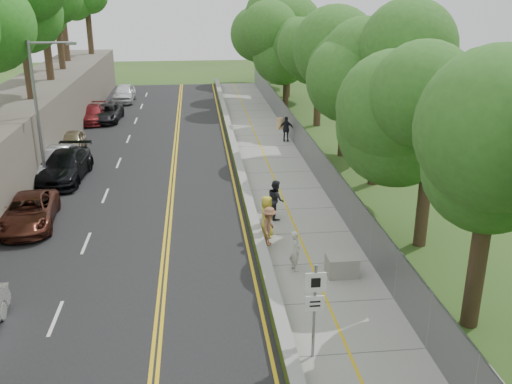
{
  "coord_description": "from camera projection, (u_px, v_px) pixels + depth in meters",
  "views": [
    {
      "loc": [
        -2.21,
        -17.31,
        10.68
      ],
      "look_at": [
        0.5,
        8.0,
        1.4
      ],
      "focal_mm": 40.0,
      "sensor_mm": 36.0,
      "label": 1
    }
  ],
  "objects": [
    {
      "name": "chainlink_fence",
      "position": [
        312.0,
        156.0,
        34.18
      ],
      "size": [
        0.04,
        66.0,
        2.0
      ],
      "primitive_type": "cube",
      "color": "slate",
      "rests_on": "ground"
    },
    {
      "name": "sidewalk",
      "position": [
        277.0,
        173.0,
        34.31
      ],
      "size": [
        4.2,
        66.0,
        0.05
      ],
      "primitive_type": "cube",
      "color": "gray",
      "rests_on": "ground"
    },
    {
      "name": "ground",
      "position": [
        266.0,
        307.0,
        20.05
      ],
      "size": [
        140.0,
        140.0,
        0.0
      ],
      "primitive_type": "plane",
      "color": "#33511E",
      "rests_on": "ground"
    },
    {
      "name": "car_2",
      "position": [
        29.0,
        212.0,
        26.51
      ],
      "size": [
        2.8,
        5.23,
        1.4
      ],
      "primitive_type": "imported",
      "rotation": [
        0.0,
        0.0,
        0.1
      ],
      "color": "#53261B",
      "rests_on": "road"
    },
    {
      "name": "painter_3",
      "position": [
        269.0,
        226.0,
        24.48
      ],
      "size": [
        0.98,
        1.27,
        1.73
      ],
      "primitive_type": "imported",
      "rotation": [
        0.0,
        0.0,
        1.22
      ],
      "color": "#8E5C41",
      "rests_on": "sidewalk"
    },
    {
      "name": "painter_0",
      "position": [
        267.0,
        216.0,
        25.26
      ],
      "size": [
        0.84,
        1.06,
        1.91
      ],
      "primitive_type": "imported",
      "rotation": [
        0.0,
        0.0,
        1.3
      ],
      "color": "gold",
      "rests_on": "sidewalk"
    },
    {
      "name": "streetlight",
      "position": [
        41.0,
        105.0,
        30.49
      ],
      "size": [
        2.52,
        0.22,
        8.0
      ],
      "color": "gray",
      "rests_on": "ground"
    },
    {
      "name": "car_3",
      "position": [
        65.0,
        166.0,
        32.75
      ],
      "size": [
        2.66,
        5.83,
        1.65
      ],
      "primitive_type": "imported",
      "rotation": [
        0.0,
        0.0,
        -0.06
      ],
      "color": "black",
      "rests_on": "road"
    },
    {
      "name": "concrete_block",
      "position": [
        342.0,
        266.0,
        22.06
      ],
      "size": [
        1.19,
        0.9,
        0.79
      ],
      "primitive_type": "cube",
      "rotation": [
        0.0,
        0.0,
        0.01
      ],
      "color": "gray",
      "rests_on": "sidewalk"
    },
    {
      "name": "painter_2",
      "position": [
        276.0,
        199.0,
        27.28
      ],
      "size": [
        0.84,
        1.01,
        1.91
      ],
      "primitive_type": "imported",
      "rotation": [
        0.0,
        0.0,
        1.7
      ],
      "color": "black",
      "rests_on": "sidewalk"
    },
    {
      "name": "jersey_barrier",
      "position": [
        239.0,
        170.0,
        33.98
      ],
      "size": [
        0.42,
        66.0,
        0.6
      ],
      "primitive_type": "cube",
      "color": "#94D71D",
      "rests_on": "ground"
    },
    {
      "name": "painter_1",
      "position": [
        295.0,
        251.0,
        22.29
      ],
      "size": [
        0.51,
        0.68,
        1.67
      ],
      "primitive_type": "imported",
      "rotation": [
        0.0,
        0.0,
        1.77
      ],
      "color": "beige",
      "rests_on": "sidewalk"
    },
    {
      "name": "trees_fenceside",
      "position": [
        356.0,
        53.0,
        32.36
      ],
      "size": [
        7.0,
        66.0,
        14.0
      ],
      "primitive_type": null,
      "color": "#397527",
      "rests_on": "ground"
    },
    {
      "name": "construction_barrel",
      "position": [
        280.0,
        123.0,
        44.54
      ],
      "size": [
        0.52,
        0.52,
        0.85
      ],
      "primitive_type": "cylinder",
      "color": "orange",
      "rests_on": "sidewalk"
    },
    {
      "name": "car_4",
      "position": [
        72.0,
        142.0,
        38.41
      ],
      "size": [
        1.77,
        4.04,
        1.35
      ],
      "primitive_type": "imported",
      "rotation": [
        0.0,
        0.0,
        0.04
      ],
      "color": "tan",
      "rests_on": "road"
    },
    {
      "name": "car_6",
      "position": [
        107.0,
        113.0,
        46.94
      ],
      "size": [
        2.45,
        4.89,
        1.33
      ],
      "primitive_type": "imported",
      "rotation": [
        0.0,
        0.0,
        -0.05
      ],
      "color": "black",
      "rests_on": "road"
    },
    {
      "name": "car_5",
      "position": [
        54.0,
        162.0,
        33.46
      ],
      "size": [
        2.12,
        5.19,
        1.67
      ],
      "primitive_type": "imported",
      "rotation": [
        0.0,
        0.0,
        -0.07
      ],
      "color": "#AAACB1",
      "rests_on": "road"
    },
    {
      "name": "road",
      "position": [
        144.0,
        177.0,
        33.51
      ],
      "size": [
        11.2,
        66.0,
        0.04
      ],
      "primitive_type": "cube",
      "color": "black",
      "rests_on": "ground"
    },
    {
      "name": "signpost",
      "position": [
        315.0,
        301.0,
        16.66
      ],
      "size": [
        0.62,
        0.09,
        3.1
      ],
      "color": "gray",
      "rests_on": "sidewalk"
    },
    {
      "name": "car_7",
      "position": [
        93.0,
        114.0,
        46.6
      ],
      "size": [
        1.95,
        4.71,
        1.36
      ],
      "primitive_type": "imported",
      "rotation": [
        0.0,
        0.0,
        0.01
      ],
      "color": "maroon",
      "rests_on": "road"
    },
    {
      "name": "car_8",
      "position": [
        124.0,
        93.0,
        54.7
      ],
      "size": [
        2.0,
        4.86,
        1.65
      ],
      "primitive_type": "imported",
      "rotation": [
        0.0,
        0.0,
        -0.01
      ],
      "color": "white",
      "rests_on": "road"
    },
    {
      "name": "person_far",
      "position": [
        286.0,
        129.0,
        40.77
      ],
      "size": [
        1.13,
        0.67,
        1.8
      ],
      "primitive_type": "imported",
      "rotation": [
        0.0,
        0.0,
        2.91
      ],
      "color": "black",
      "rests_on": "sidewalk"
    }
  ]
}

